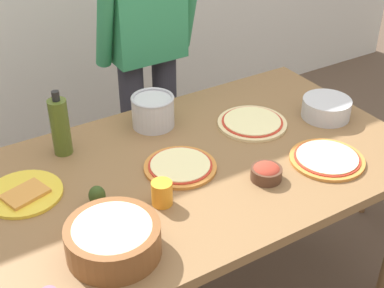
# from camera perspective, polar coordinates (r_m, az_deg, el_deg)

# --- Properties ---
(dining_table) EXTENTS (1.60, 0.96, 0.76)m
(dining_table) POSITION_cam_1_polar(r_m,az_deg,el_deg) (2.07, 0.73, -3.92)
(dining_table) COLOR brown
(dining_table) RESTS_ON ground
(person_cook) EXTENTS (0.49, 0.25, 1.62)m
(person_cook) POSITION_cam_1_polar(r_m,az_deg,el_deg) (2.60, -4.75, 10.77)
(person_cook) COLOR #2D2D38
(person_cook) RESTS_ON ground
(pizza_raw_on_board) EXTENTS (0.28, 0.28, 0.02)m
(pizza_raw_on_board) POSITION_cam_1_polar(r_m,az_deg,el_deg) (2.25, 6.24, 2.21)
(pizza_raw_on_board) COLOR beige
(pizza_raw_on_board) RESTS_ON dining_table
(pizza_cooked_on_tray) EXTENTS (0.27, 0.27, 0.02)m
(pizza_cooked_on_tray) POSITION_cam_1_polar(r_m,az_deg,el_deg) (2.08, 13.78, -1.49)
(pizza_cooked_on_tray) COLOR #C67A33
(pizza_cooked_on_tray) RESTS_ON dining_table
(pizza_second_cooked) EXTENTS (0.26, 0.26, 0.02)m
(pizza_second_cooked) POSITION_cam_1_polar(r_m,az_deg,el_deg) (1.98, -1.15, -2.39)
(pizza_second_cooked) COLOR #C67A33
(pizza_second_cooked) RESTS_ON dining_table
(plate_with_slice) EXTENTS (0.26, 0.26, 0.02)m
(plate_with_slice) POSITION_cam_1_polar(r_m,az_deg,el_deg) (1.94, -16.95, -4.92)
(plate_with_slice) COLOR gold
(plate_with_slice) RESTS_ON dining_table
(popcorn_bowl) EXTENTS (0.28, 0.28, 0.11)m
(popcorn_bowl) POSITION_cam_1_polar(r_m,az_deg,el_deg) (1.63, -8.17, -9.48)
(popcorn_bowl) COLOR brown
(popcorn_bowl) RESTS_ON dining_table
(mixing_bowl_steel) EXTENTS (0.20, 0.20, 0.08)m
(mixing_bowl_steel) POSITION_cam_1_polar(r_m,az_deg,el_deg) (2.35, 13.71, 3.62)
(mixing_bowl_steel) COLOR #B7B7BC
(mixing_bowl_steel) RESTS_ON dining_table
(small_sauce_bowl) EXTENTS (0.11, 0.11, 0.06)m
(small_sauce_bowl) POSITION_cam_1_polar(r_m,az_deg,el_deg) (1.94, 7.69, -2.90)
(small_sauce_bowl) COLOR #4C2D1E
(small_sauce_bowl) RESTS_ON dining_table
(olive_oil_bottle) EXTENTS (0.07, 0.07, 0.26)m
(olive_oil_bottle) POSITION_cam_1_polar(r_m,az_deg,el_deg) (2.07, -13.47, 1.79)
(olive_oil_bottle) COLOR #47561E
(olive_oil_bottle) RESTS_ON dining_table
(steel_pot) EXTENTS (0.17, 0.17, 0.13)m
(steel_pot) POSITION_cam_1_polar(r_m,az_deg,el_deg) (2.22, -4.05, 3.44)
(steel_pot) COLOR #B7B7BC
(steel_pot) RESTS_ON dining_table
(cup_orange) EXTENTS (0.07, 0.07, 0.08)m
(cup_orange) POSITION_cam_1_polar(r_m,az_deg,el_deg) (1.80, -3.12, -5.09)
(cup_orange) COLOR orange
(cup_orange) RESTS_ON dining_table
(avocado) EXTENTS (0.06, 0.06, 0.07)m
(avocado) POSITION_cam_1_polar(r_m,az_deg,el_deg) (1.83, -9.78, -5.27)
(avocado) COLOR #2D4219
(avocado) RESTS_ON dining_table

